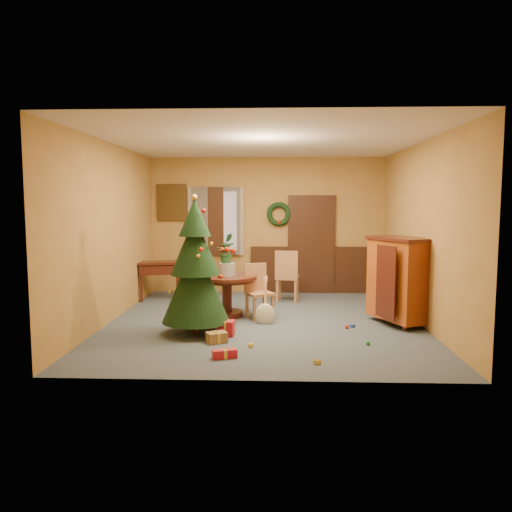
{
  "coord_description": "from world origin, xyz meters",
  "views": [
    {
      "loc": [
        0.19,
        -8.0,
        1.92
      ],
      "look_at": [
        -0.15,
        0.4,
        1.04
      ],
      "focal_mm": 35.0,
      "sensor_mm": 36.0,
      "label": 1
    }
  ],
  "objects_px": {
    "christmas_tree": "(195,268)",
    "sideboard": "(399,278)",
    "writing_desk": "(160,271)",
    "dining_table": "(227,288)",
    "chair_near": "(258,289)"
  },
  "relations": [
    {
      "from": "christmas_tree",
      "to": "writing_desk",
      "type": "relative_size",
      "value": 2.15
    },
    {
      "from": "dining_table",
      "to": "sideboard",
      "type": "relative_size",
      "value": 0.73
    },
    {
      "from": "chair_near",
      "to": "sideboard",
      "type": "distance_m",
      "value": 2.3
    },
    {
      "from": "writing_desk",
      "to": "christmas_tree",
      "type": "bearing_deg",
      "value": -66.1
    },
    {
      "from": "dining_table",
      "to": "writing_desk",
      "type": "bearing_deg",
      "value": 136.06
    },
    {
      "from": "writing_desk",
      "to": "chair_near",
      "type": "bearing_deg",
      "value": -37.14
    },
    {
      "from": "chair_near",
      "to": "sideboard",
      "type": "bearing_deg",
      "value": -8.71
    },
    {
      "from": "christmas_tree",
      "to": "writing_desk",
      "type": "xyz_separation_m",
      "value": [
        -1.14,
        2.57,
        -0.39
      ]
    },
    {
      "from": "chair_near",
      "to": "christmas_tree",
      "type": "bearing_deg",
      "value": -130.4
    },
    {
      "from": "christmas_tree",
      "to": "sideboard",
      "type": "bearing_deg",
      "value": 12.44
    },
    {
      "from": "chair_near",
      "to": "writing_desk",
      "type": "xyz_separation_m",
      "value": [
        -2.02,
        1.53,
        0.09
      ]
    },
    {
      "from": "christmas_tree",
      "to": "sideboard",
      "type": "xyz_separation_m",
      "value": [
        3.14,
        0.69,
        -0.23
      ]
    },
    {
      "from": "dining_table",
      "to": "sideboard",
      "type": "bearing_deg",
      "value": -8.95
    },
    {
      "from": "chair_near",
      "to": "writing_desk",
      "type": "bearing_deg",
      "value": 142.86
    },
    {
      "from": "dining_table",
      "to": "sideboard",
      "type": "xyz_separation_m",
      "value": [
        2.79,
        -0.44,
        0.26
      ]
    }
  ]
}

